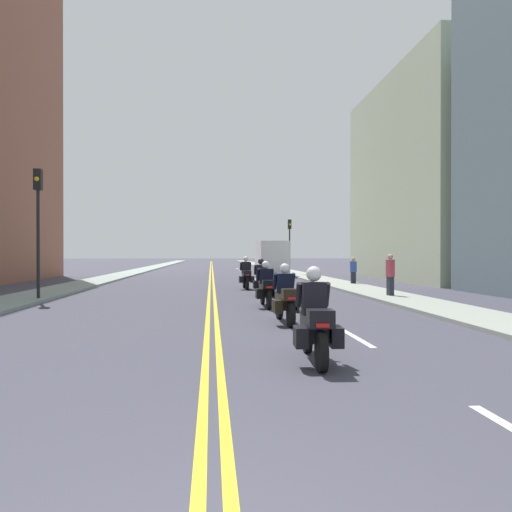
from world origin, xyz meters
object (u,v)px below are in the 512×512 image
at_px(traffic_light_far, 290,237).
at_px(motorcycle_0, 315,324).
at_px(motorcycle_2, 266,288).
at_px(motorcycle_3, 261,281).
at_px(pedestrian_0, 353,271).
at_px(parked_truck, 270,260).
at_px(pedestrian_1, 390,275).
at_px(traffic_light_near, 38,211).
at_px(motorcycle_4, 246,276).
at_px(motorcycle_1, 286,299).

bearing_deg(traffic_light_far, motorcycle_0, -98.49).
height_order(motorcycle_2, traffic_light_far, traffic_light_far).
xyz_separation_m(motorcycle_0, motorcycle_3, (0.43, 12.91, 0.00)).
height_order(pedestrian_0, parked_truck, parked_truck).
height_order(motorcycle_0, pedestrian_0, motorcycle_0).
distance_m(motorcycle_0, pedestrian_1, 12.62).
relative_size(motorcycle_2, pedestrian_0, 1.40).
distance_m(traffic_light_near, pedestrian_1, 14.13).
xyz_separation_m(motorcycle_0, motorcycle_4, (0.06, 16.93, 0.02)).
bearing_deg(pedestrian_1, motorcycle_3, 65.83).
xyz_separation_m(motorcycle_4, pedestrian_0, (6.35, 2.41, 0.15)).
bearing_deg(parked_truck, traffic_light_near, -119.37).
bearing_deg(motorcycle_2, motorcycle_1, -90.31).
height_order(motorcycle_0, motorcycle_3, same).
distance_m(traffic_light_near, traffic_light_far, 25.41).
bearing_deg(traffic_light_far, parked_truck, -143.83).
height_order(motorcycle_3, parked_truck, parked_truck).
xyz_separation_m(motorcycle_4, parked_truck, (3.08, 14.78, 0.60)).
bearing_deg(motorcycle_2, motorcycle_3, 84.86).
bearing_deg(motorcycle_0, pedestrian_1, 66.55).
bearing_deg(motorcycle_4, motorcycle_0, -92.00).
bearing_deg(motorcycle_1, pedestrian_0, 64.77).
height_order(traffic_light_near, parked_truck, traffic_light_near).
xyz_separation_m(motorcycle_2, pedestrian_0, (6.27, 10.86, 0.17)).
height_order(traffic_light_far, pedestrian_1, traffic_light_far).
relative_size(motorcycle_1, motorcycle_4, 1.02).
height_order(motorcycle_3, pedestrian_1, pedestrian_1).
bearing_deg(motorcycle_0, motorcycle_3, 90.85).
xyz_separation_m(traffic_light_far, pedestrian_0, (1.48, -13.69, -2.43)).
bearing_deg(motorcycle_2, traffic_light_near, 159.92).
distance_m(motorcycle_2, pedestrian_0, 12.54).
distance_m(motorcycle_2, traffic_light_far, 25.15).
bearing_deg(motorcycle_0, traffic_light_far, 84.28).
relative_size(motorcycle_0, pedestrian_0, 1.32).
height_order(motorcycle_0, parked_truck, parked_truck).
relative_size(motorcycle_2, traffic_light_near, 0.45).
height_order(pedestrian_0, pedestrian_1, pedestrian_1).
xyz_separation_m(motorcycle_0, traffic_light_near, (-8.33, 11.35, 2.82)).
xyz_separation_m(motorcycle_4, traffic_light_far, (4.88, 16.10, 2.58)).
relative_size(motorcycle_2, traffic_light_far, 0.48).
bearing_deg(motorcycle_1, pedestrian_1, 49.06).
height_order(traffic_light_far, parked_truck, traffic_light_far).
height_order(motorcycle_3, pedestrian_0, motorcycle_3).
relative_size(motorcycle_0, traffic_light_near, 0.42).
height_order(motorcycle_0, motorcycle_1, motorcycle_0).
distance_m(motorcycle_0, parked_truck, 31.87).
bearing_deg(motorcycle_0, motorcycle_1, 90.12).
xyz_separation_m(traffic_light_near, pedestrian_1, (13.90, -0.03, -2.54)).
distance_m(motorcycle_0, motorcycle_4, 16.93).
xyz_separation_m(motorcycle_0, pedestrian_1, (5.57, 11.31, 0.28)).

